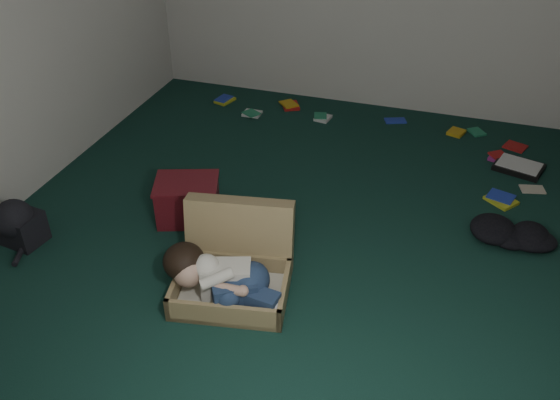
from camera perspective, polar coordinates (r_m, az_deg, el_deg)
The scene contains 10 objects.
floor at distance 4.18m, azimuth 0.63°, elevation -2.89°, with size 4.50×4.50×0.00m, color #103027.
wall_front at distance 1.82m, azimuth -21.09°, elevation -10.35°, with size 4.50×4.50×0.00m, color silver.
wall_left at distance 4.54m, azimuth -25.13°, elevation 15.48°, with size 4.50×4.50×0.00m, color silver.
suitcase at distance 3.66m, azimuth -4.37°, elevation -6.24°, with size 0.78×0.77×0.50m.
person at distance 3.52m, azimuth -5.70°, elevation -7.41°, with size 0.75×0.37×0.31m.
maroon_bin at distance 4.26m, azimuth -8.87°, elevation 0.00°, with size 0.53×0.47×0.31m.
backpack at distance 4.39m, azimuth -23.89°, elevation -2.25°, with size 0.41×0.33×0.25m, color black, non-canonical shape.
clothing_pile at distance 4.36m, azimuth 21.49°, elevation -2.73°, with size 0.45×0.37×0.14m, color black, non-canonical shape.
paper_tray at distance 5.24m, azimuth 21.99°, elevation 2.99°, with size 0.43×0.37×0.05m.
book_scatter at distance 5.48m, azimuth 11.27°, elevation 6.12°, with size 3.08×1.33×0.02m.
Camera 1 is at (0.98, -3.20, 2.51)m, focal length 38.00 mm.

